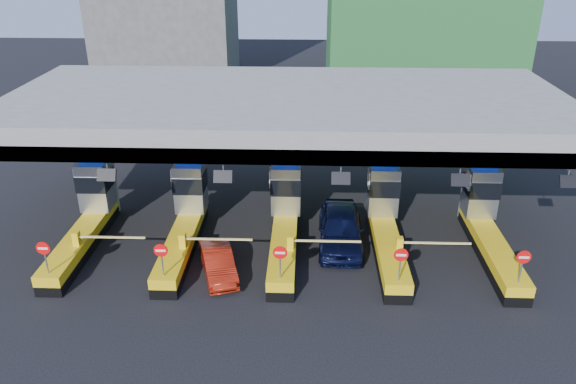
{
  "coord_description": "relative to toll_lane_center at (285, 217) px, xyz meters",
  "views": [
    {
      "loc": [
        1.05,
        -24.67,
        14.31
      ],
      "look_at": [
        0.16,
        0.0,
        2.89
      ],
      "focal_mm": 35.0,
      "sensor_mm": 36.0,
      "label": 1
    }
  ],
  "objects": [
    {
      "name": "ground",
      "position": [
        -0.0,
        -0.28,
        -1.4
      ],
      "size": [
        120.0,
        120.0,
        0.0
      ],
      "primitive_type": "plane",
      "color": "black",
      "rests_on": "ground"
    },
    {
      "name": "toll_lane_far_right",
      "position": [
        10.0,
        0.0,
        0.0
      ],
      "size": [
        4.43,
        8.0,
        4.16
      ],
      "color": "black",
      "rests_on": "ground"
    },
    {
      "name": "toll_lane_left",
      "position": [
        -5.0,
        0.0,
        0.0
      ],
      "size": [
        4.43,
        8.0,
        4.16
      ],
      "color": "black",
      "rests_on": "ground"
    },
    {
      "name": "toll_lane_far_left",
      "position": [
        -10.0,
        0.0,
        0.0
      ],
      "size": [
        4.43,
        8.0,
        4.16
      ],
      "color": "black",
      "rests_on": "ground"
    },
    {
      "name": "toll_lane_center",
      "position": [
        0.0,
        0.0,
        0.0
      ],
      "size": [
        4.43,
        8.0,
        4.16
      ],
      "color": "black",
      "rests_on": "ground"
    },
    {
      "name": "red_car",
      "position": [
        -2.92,
        -3.22,
        -0.78
      ],
      "size": [
        2.38,
        3.99,
        1.24
      ],
      "primitive_type": "imported",
      "rotation": [
        0.0,
        0.0,
        0.3
      ],
      "color": "maroon",
      "rests_on": "ground"
    },
    {
      "name": "van",
      "position": [
        2.78,
        -0.26,
        -0.47
      ],
      "size": [
        2.31,
        5.47,
        1.85
      ],
      "primitive_type": "imported",
      "rotation": [
        0.0,
        0.0,
        -0.02
      ],
      "color": "black",
      "rests_on": "ground"
    },
    {
      "name": "toll_lane_right",
      "position": [
        5.0,
        0.0,
        0.0
      ],
      "size": [
        4.43,
        8.0,
        4.16
      ],
      "color": "black",
      "rests_on": "ground"
    },
    {
      "name": "toll_canopy",
      "position": [
        -0.0,
        2.59,
        4.74
      ],
      "size": [
        28.0,
        12.09,
        7.0
      ],
      "color": "slate",
      "rests_on": "ground"
    }
  ]
}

